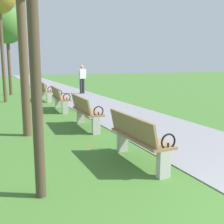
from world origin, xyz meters
The scene contains 8 objects.
paved_walkway centered at (1.32, 18.00, 0.01)m, with size 2.64×44.00×0.02m, color gray.
park_bench_2 centered at (-0.50, 3.29, 0.49)m, with size 0.48×1.60×0.90m.
park_bench_3 centered at (-0.50, 6.29, 0.49)m, with size 0.52×1.61×0.90m.
park_bench_4 centered at (-0.50, 9.40, 0.49)m, with size 0.55×1.62×0.90m.
park_bench_5 centered at (-0.50, 12.47, 0.49)m, with size 0.49×1.61×0.90m.
tree_5 centered at (-1.82, 15.56, 3.74)m, with size 1.81×1.81×4.77m.
pedestrian_walking centered at (1.99, 14.51, 0.93)m, with size 0.52×0.28×1.62m.
scattered_leaves centered at (-0.06, 7.28, 0.01)m, with size 4.75×15.49×0.02m.
Camera 1 is at (-2.87, -0.98, 1.81)m, focal length 45.04 mm.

